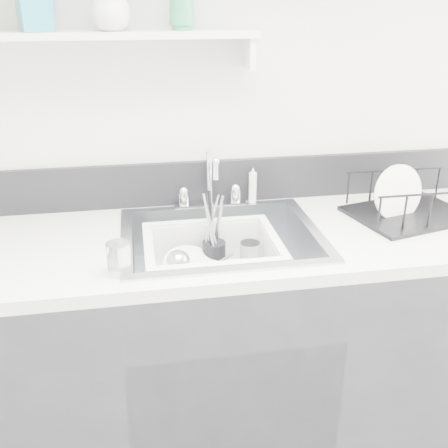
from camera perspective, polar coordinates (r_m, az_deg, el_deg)
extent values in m
cube|color=silver|center=(1.86, -1.90, 13.39)|extent=(3.50, 0.02, 2.60)
cube|color=#28282C|center=(1.94, -0.26, -14.17)|extent=(3.20, 0.62, 0.88)
cube|color=silver|center=(1.70, -0.29, -1.81)|extent=(3.20, 0.62, 0.04)
cube|color=black|center=(1.94, -1.77, 4.60)|extent=(3.20, 0.02, 0.16)
cube|color=silver|center=(1.92, -1.56, 2.16)|extent=(0.26, 0.06, 0.02)
cylinder|color=silver|center=(1.90, -4.41, 2.73)|extent=(0.04, 0.04, 0.05)
cylinder|color=silver|center=(1.93, 1.23, 3.08)|extent=(0.04, 0.04, 0.05)
cylinder|color=silver|center=(1.89, -1.60, 5.05)|extent=(0.02, 0.02, 0.20)
cylinder|color=silver|center=(1.78, -1.28, 7.49)|extent=(0.02, 0.15, 0.02)
cylinder|color=silver|center=(1.93, 3.14, 4.17)|extent=(0.03, 0.03, 0.14)
cube|color=silver|center=(1.75, -13.76, 19.39)|extent=(1.00, 0.16, 0.02)
cube|color=silver|center=(1.80, 2.69, 18.15)|extent=(0.02, 0.14, 0.10)
cylinder|color=white|center=(1.74, -3.23, -5.87)|extent=(0.20, 0.20, 0.01)
cylinder|color=white|center=(1.74, -3.10, -5.42)|extent=(0.20, 0.20, 0.01)
cylinder|color=white|center=(1.72, -3.59, -4.69)|extent=(0.23, 0.22, 0.08)
cylinder|color=black|center=(1.79, -1.10, -3.44)|extent=(0.08, 0.08, 0.10)
cylinder|color=silver|center=(1.76, -1.56, -0.73)|extent=(0.01, 0.05, 0.20)
cylinder|color=silver|center=(1.75, -0.63, -1.20)|extent=(0.02, 0.04, 0.18)
cylinder|color=black|center=(1.75, -1.48, -0.20)|extent=(0.01, 0.06, 0.22)
cylinder|color=white|center=(1.79, 2.82, -3.43)|extent=(0.08, 0.08, 0.10)
cylinder|color=white|center=(1.47, -11.37, -3.70)|extent=(0.07, 0.07, 0.09)
imported|color=white|center=(1.69, 2.68, -6.50)|extent=(0.13, 0.13, 0.03)
imported|color=silver|center=(1.72, -12.29, 22.34)|extent=(0.15, 0.15, 0.15)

